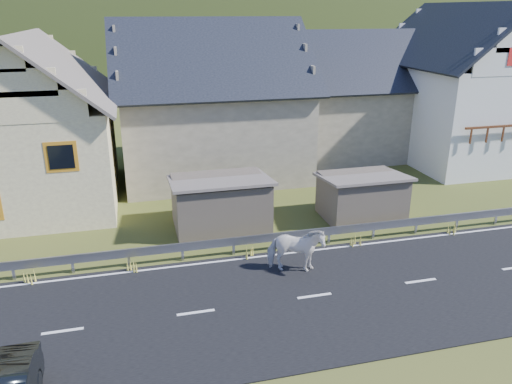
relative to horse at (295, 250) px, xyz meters
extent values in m
plane|color=#314016|center=(0.10, -1.77, -0.92)|extent=(160.00, 160.00, 0.00)
cube|color=black|center=(0.10, -1.77, -0.90)|extent=(60.00, 7.00, 0.04)
cube|color=silver|center=(0.10, -1.77, -0.87)|extent=(60.00, 6.60, 0.01)
cube|color=#93969B|center=(0.10, 1.91, -0.34)|extent=(28.00, 0.08, 0.34)
cube|color=#93969B|center=(-9.90, 1.93, -0.57)|extent=(0.10, 0.06, 0.70)
cube|color=#93969B|center=(-7.90, 1.93, -0.57)|extent=(0.10, 0.06, 0.70)
cube|color=#93969B|center=(-5.90, 1.93, -0.57)|extent=(0.10, 0.06, 0.70)
cube|color=#93969B|center=(-3.90, 1.93, -0.57)|extent=(0.10, 0.06, 0.70)
cube|color=#93969B|center=(-1.90, 1.93, -0.57)|extent=(0.10, 0.06, 0.70)
cube|color=#93969B|center=(0.10, 1.93, -0.57)|extent=(0.10, 0.06, 0.70)
cube|color=#93969B|center=(2.10, 1.93, -0.57)|extent=(0.10, 0.06, 0.70)
cube|color=#93969B|center=(4.10, 1.93, -0.57)|extent=(0.10, 0.06, 0.70)
cube|color=#93969B|center=(6.10, 1.93, -0.57)|extent=(0.10, 0.06, 0.70)
cube|color=#93969B|center=(8.10, 1.93, -0.57)|extent=(0.10, 0.06, 0.70)
cube|color=#93969B|center=(10.10, 1.93, -0.57)|extent=(0.10, 0.06, 0.70)
cube|color=#665A4A|center=(-1.90, 4.73, 0.18)|extent=(4.30, 3.30, 2.40)
cube|color=#665A4A|center=(4.60, 4.23, 0.08)|extent=(3.80, 2.90, 2.20)
cube|color=#FFF1B3|center=(-9.90, 10.23, 1.58)|extent=(7.00, 9.00, 5.00)
cube|color=orange|center=(-8.30, 5.73, 2.48)|extent=(1.30, 0.12, 1.30)
cube|color=tan|center=(-0.90, 13.23, 1.58)|extent=(10.00, 9.00, 5.00)
cube|color=tan|center=(9.10, 15.23, 1.38)|extent=(9.00, 8.00, 4.60)
cube|color=silver|center=(15.10, 12.23, 2.08)|extent=(8.00, 10.00, 6.00)
ellipsoid|color=#1D3211|center=(5.10, 178.23, -20.92)|extent=(440.00, 280.00, 260.00)
imported|color=silver|center=(0.00, 0.00, 0.00)|extent=(1.51, 2.26, 1.75)
camera|label=1|loc=(-5.36, -15.39, 8.15)|focal=35.00mm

